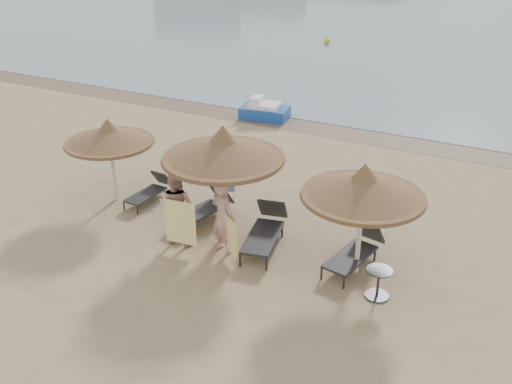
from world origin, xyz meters
TOP-DOWN VIEW (x-y plane):
  - ground at (0.00, 0.00)m, footprint 160.00×160.00m
  - wet_sand_strip at (0.00, 9.40)m, footprint 200.00×1.60m
  - palapa_left at (-4.08, 1.03)m, footprint 2.48×2.48m
  - palapa_center at (-0.27, 0.73)m, footprint 3.00×3.00m
  - palapa_right at (3.22, 0.69)m, footprint 2.73×2.73m
  - lounger_far_left at (-3.18, 1.48)m, footprint 0.61×1.63m
  - lounger_near_left at (-1.17, 1.20)m, footprint 1.03×1.97m
  - lounger_near_right at (0.82, 0.83)m, footprint 1.13×2.22m
  - lounger_far_right at (3.11, 0.99)m, footprint 0.98×2.00m
  - side_table at (3.93, -0.01)m, footprint 0.56×0.56m
  - person_left at (-1.18, -0.06)m, footprint 1.09×0.76m
  - person_right at (0.06, 0.08)m, footprint 1.14×0.90m
  - towel_left at (-0.83, -0.41)m, footprint 0.81×0.11m
  - towel_right at (0.41, -0.17)m, footprint 0.55×0.39m
  - bag_patterned at (-0.27, 0.91)m, footprint 0.36×0.18m
  - bag_dark at (-0.27, 0.57)m, footprint 0.23×0.10m
  - pedal_boat at (-3.55, 9.48)m, footprint 2.01×1.35m
  - buoy_left at (-6.55, 24.32)m, footprint 0.40×0.40m

SIDE VIEW (x-z plane):
  - ground at x=0.00m, z-range 0.00..0.00m
  - wet_sand_strip at x=0.00m, z-range 0.00..0.01m
  - buoy_left at x=-6.55m, z-range 0.00..0.40m
  - side_table at x=3.93m, z-range -0.02..0.66m
  - lounger_far_left at x=-3.18m, z-range -0.04..0.68m
  - pedal_boat at x=-3.55m, z-range -0.11..0.76m
  - lounger_near_left at x=-1.17m, z-range -0.04..0.80m
  - lounger_far_right at x=3.11m, z-range -0.04..0.81m
  - lounger_near_right at x=0.82m, z-range -0.05..0.90m
  - towel_right at x=0.41m, z-range 0.18..1.10m
  - towel_left at x=-0.83m, z-range 0.22..1.36m
  - bag_dark at x=-0.27m, z-range 0.91..1.23m
  - person_right at x=0.06m, z-range 0.00..2.18m
  - person_left at x=-1.18m, z-range 0.00..2.25m
  - bag_patterned at x=-0.27m, z-range 1.20..1.63m
  - palapa_left at x=-4.08m, z-range 0.73..3.18m
  - palapa_right at x=3.22m, z-range 0.80..3.51m
  - palapa_center at x=-0.27m, z-range 0.88..3.86m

